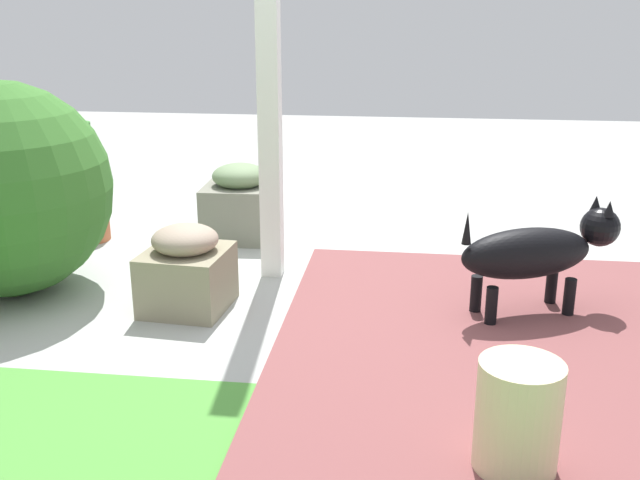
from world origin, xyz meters
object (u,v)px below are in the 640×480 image
at_px(stone_planter_mid, 187,270).
at_px(ceramic_urn, 518,418).
at_px(round_shrub, 2,189).
at_px(terracotta_pot_tall, 85,199).
at_px(porch_pillar, 268,32).
at_px(stone_planter_nearest, 241,204).
at_px(dog, 537,251).

distance_m(stone_planter_mid, ceramic_urn, 1.73).
xyz_separation_m(round_shrub, terracotta_pot_tall, (-0.01, -0.83, -0.26)).
bearing_deg(porch_pillar, stone_planter_mid, 58.60).
relative_size(porch_pillar, stone_planter_nearest, 5.36).
height_order(stone_planter_mid, ceramic_urn, stone_planter_mid).
relative_size(stone_planter_nearest, ceramic_urn, 1.27).
bearing_deg(round_shrub, terracotta_pot_tall, -90.42).
bearing_deg(terracotta_pot_tall, stone_planter_mid, 134.08).
bearing_deg(round_shrub, stone_planter_nearest, -132.29).
relative_size(stone_planter_nearest, terracotta_pot_tall, 0.64).
distance_m(terracotta_pot_tall, ceramic_urn, 3.02).
height_order(round_shrub, terracotta_pot_tall, round_shrub).
bearing_deg(stone_planter_nearest, porch_pillar, 117.21).
bearing_deg(dog, porch_pillar, -16.67).
distance_m(porch_pillar, terracotta_pot_tall, 1.61).
distance_m(round_shrub, ceramic_urn, 2.57).
xyz_separation_m(porch_pillar, stone_planter_mid, (0.30, 0.50, -1.03)).
bearing_deg(stone_planter_nearest, ceramic_urn, 121.59).
xyz_separation_m(terracotta_pot_tall, ceramic_urn, (-2.24, 2.03, -0.07)).
bearing_deg(terracotta_pot_tall, stone_planter_nearest, -169.86).
bearing_deg(stone_planter_mid, terracotta_pot_tall, -45.92).
relative_size(round_shrub, terracotta_pot_tall, 1.45).
bearing_deg(stone_planter_mid, dog, -175.72).
bearing_deg(stone_planter_nearest, terracotta_pot_tall, 10.14).
distance_m(stone_planter_nearest, terracotta_pot_tall, 0.91).
bearing_deg(dog, stone_planter_mid, 4.28).
bearing_deg(dog, ceramic_urn, 79.35).
bearing_deg(ceramic_urn, terracotta_pot_tall, -42.08).
height_order(porch_pillar, terracotta_pot_tall, porch_pillar).
xyz_separation_m(stone_planter_nearest, terracotta_pot_tall, (0.90, 0.16, 0.04)).
distance_m(porch_pillar, stone_planter_mid, 1.18).
xyz_separation_m(porch_pillar, ceramic_urn, (-1.04, 1.59, -1.04)).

